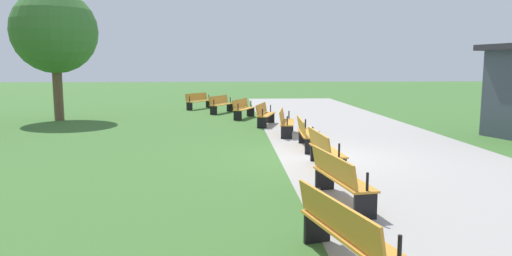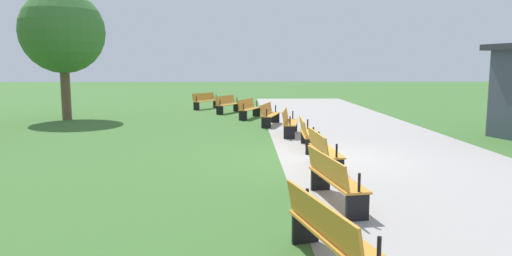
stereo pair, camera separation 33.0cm
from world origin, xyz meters
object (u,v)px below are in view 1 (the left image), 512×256
object	(u,v)px
bench_7	(339,177)
bench_8	(346,232)
bench_1	(221,104)
bench_3	(265,114)
bench_2	(243,108)
tree_0	(55,32)
bench_0	(198,100)
bench_4	(286,121)
bench_6	(324,149)
bench_5	(306,132)

from	to	relation	value
bench_7	bench_8	world-z (taller)	same
bench_1	bench_3	size ratio (longest dim) A/B	0.98
bench_2	bench_3	xyz separation A→B (m)	(2.59, 0.82, 0.00)
bench_1	bench_2	distance (m)	2.72
bench_3	tree_0	size ratio (longest dim) A/B	0.35
bench_0	bench_4	bearing A→B (deg)	52.87
bench_4	bench_6	xyz separation A→B (m)	(5.42, 0.28, 0.00)
bench_0	tree_0	bearing A→B (deg)	-16.36
bench_0	bench_1	distance (m)	2.71
bench_8	bench_5	bearing A→B (deg)	159.43
bench_8	tree_0	size ratio (longest dim) A/B	0.35
bench_1	bench_7	bearing A→B (deg)	35.26
bench_4	tree_0	xyz separation A→B (m)	(-4.99, -9.61, 3.41)
bench_2	bench_5	bearing A→B (deg)	32.31
bench_7	tree_0	bearing A→B (deg)	-152.60
bench_3	bench_8	world-z (taller)	same
bench_0	tree_0	size ratio (longest dim) A/B	0.33
bench_6	bench_7	world-z (taller)	same
bench_1	tree_0	bearing A→B (deg)	-42.50
bench_3	bench_8	xyz separation A→B (m)	(13.45, 0.00, 0.00)
bench_6	bench_8	xyz separation A→B (m)	(5.37, -0.83, 0.00)
bench_1	tree_0	distance (m)	8.39
bench_2	bench_4	world-z (taller)	same
bench_5	bench_7	distance (m)	5.43
bench_0	bench_8	distance (m)	21.15
bench_2	tree_0	bearing A→B (deg)	-67.60
bench_4	bench_0	bearing A→B (deg)	-150.67
bench_3	bench_8	distance (m)	13.45
bench_5	bench_6	distance (m)	2.72
bench_2	bench_7	xyz separation A→B (m)	(13.38, 1.37, 0.00)
bench_5	bench_8	bearing A→B (deg)	-2.91
tree_0	bench_8	bearing A→B (deg)	29.87
bench_1	bench_2	bearing A→B (deg)	49.91
bench_3	bench_8	bearing A→B (deg)	14.71
bench_6	bench_2	bearing A→B (deg)	-174.16
bench_0	bench_6	xyz separation A→B (m)	(15.53, 4.06, 0.00)
bench_0	bench_3	distance (m)	8.12
bench_0	bench_2	bearing A→B (deg)	58.73
bench_3	bench_5	bearing A→B (deg)	23.49
bench_2	bench_3	size ratio (longest dim) A/B	0.99
bench_2	bench_5	size ratio (longest dim) A/B	1.01
bench_1	tree_0	size ratio (longest dim) A/B	0.34
bench_0	bench_3	world-z (taller)	same
bench_2	bench_3	distance (m)	2.72
bench_1	bench_7	xyz separation A→B (m)	(15.87, 2.45, 0.00)
bench_4	tree_0	size ratio (longest dim) A/B	0.35
bench_0	bench_1	bearing A→B (deg)	61.66
bench_8	tree_0	bearing A→B (deg)	-164.85
bench_2	bench_3	world-z (taller)	same
bench_0	bench_8	world-z (taller)	same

